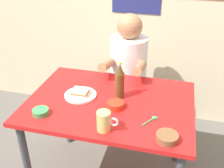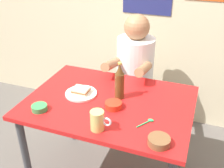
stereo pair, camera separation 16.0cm
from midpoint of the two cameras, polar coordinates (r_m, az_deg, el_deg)
The scene contains 11 objects.
dining_table at distance 1.85m, azimuth -2.88°, elevation -6.04°, with size 1.10×0.80×0.74m.
stool at distance 2.52m, azimuth 1.57°, elevation -3.66°, with size 0.34×0.34×0.45m.
person_seated at distance 2.31m, azimuth 1.65°, elevation 4.93°, with size 0.33×0.56×0.72m.
plate_orange at distance 1.87m, azimuth -9.19°, elevation -2.42°, with size 0.22×0.22×0.01m, color silver.
sandwich at distance 1.85m, azimuth -9.25°, elevation -1.76°, with size 0.11×0.09×0.04m.
beer_mug at distance 1.51m, azimuth -4.76°, elevation -8.00°, with size 0.13×0.08×0.12m.
beer_bottle at distance 1.77m, azimuth -0.94°, elevation 0.40°, with size 0.06×0.06×0.26m.
dip_bowl_green at distance 1.73m, azimuth -17.57°, elevation -5.71°, with size 0.10×0.10×0.03m.
condiment_bowl_brown at distance 1.47m, azimuth 8.58°, elevation -11.26°, with size 0.12×0.12×0.04m.
sauce_bowl_chili at distance 1.71m, azimuth -1.91°, elevation -4.49°, with size 0.11×0.11×0.04m.
spoon at distance 1.62m, azimuth 5.79°, elevation -7.56°, with size 0.08×0.11×0.01m.
Camera 1 is at (0.39, -1.47, 1.71)m, focal length 42.90 mm.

